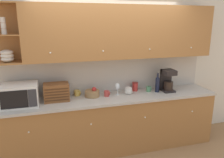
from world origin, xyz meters
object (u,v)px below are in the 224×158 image
Objects in this scene: bowl_stack_on_counter at (128,90)px; mug_patterned_third at (149,89)px; coffee_maker at (168,80)px; wine_glass at (117,87)px; wine_bottle at (157,84)px; fruit_basket at (92,93)px; storage_canister at (135,87)px; mug at (107,93)px; bread_box at (56,92)px; microwave at (20,95)px; mug_blue_second at (77,93)px.

mug_patterned_third is (0.38, 0.01, -0.01)m from bowl_stack_on_counter.
mug_patterned_third is 0.37m from coffee_maker.
wine_glass is 0.59m from mug_patterned_third.
mug_patterned_third is 0.28× the size of wine_bottle.
fruit_basket is 2.56× the size of mug_patterned_third.
bowl_stack_on_counter is 0.95× the size of storage_canister.
bowl_stack_on_counter is 0.38× the size of coffee_maker.
mug is 0.92m from wine_bottle.
mug is at bearing -1.78° from bread_box.
wine_bottle reaches higher than wine_glass.
bowl_stack_on_counter is (0.20, 0.00, -0.08)m from wine_glass.
coffee_maker is at bearing -0.94° from mug.
mug_patterned_third is at bearing 1.22° from bowl_stack_on_counter.
bread_box is at bearing -179.56° from bowl_stack_on_counter.
microwave is at bearing -177.83° from bowl_stack_on_counter.
coffee_maker is at bearing 0.30° from microwave.
fruit_basket is 0.62× the size of coffee_maker.
mug_patterned_third is at bearing 0.87° from wine_glass.
wine_glass reaches higher than bowl_stack_on_counter.
wine_glass is 0.39m from storage_canister.
coffee_maker is at bearing -3.11° from fruit_basket.
wine_glass is (0.66, -0.14, 0.09)m from mug_blue_second.
mug is 0.47× the size of wine_glass.
wine_bottle is at bearing -5.53° from bowl_stack_on_counter.
fruit_basket is 0.80m from storage_canister.
mug_blue_second is 1.03m from storage_canister.
microwave is 5.45× the size of mug_patterned_third.
bread_box is 0.38m from mug_blue_second.
wine_bottle reaches higher than storage_canister.
microwave is 1.52m from wine_glass.
bread_box is 1.88× the size of wine_glass.
microwave is at bearing -175.52° from fruit_basket.
bread_box is 1.59× the size of fruit_basket.
mug_blue_second is 0.73× the size of bowl_stack_on_counter.
mug and mug_patterned_third have the same top height.
microwave is at bearing -166.41° from mug_blue_second.
coffee_maker is at bearing -17.34° from storage_canister.
fruit_basket is at bearing -172.99° from storage_canister.
wine_bottle is (0.52, -0.05, 0.10)m from bowl_stack_on_counter.
mug_patterned_third is (0.22, -0.11, -0.03)m from storage_canister.
bowl_stack_on_counter is at bearing -144.78° from storage_canister.
mug_blue_second is (0.34, 0.15, -0.09)m from bread_box.
storage_canister is at bearing 17.94° from wine_glass.
wine_bottle is at bearing -25.60° from storage_canister.
wine_glass reaches higher than fruit_basket.
bowl_stack_on_counter is at bearing -178.78° from mug_patterned_third.
mug_blue_second is at bearing 178.68° from storage_canister.
bowl_stack_on_counter is at bearing 4.96° from mug.
mug is at bearing -164.83° from storage_canister.
mug is at bearing 1.34° from microwave.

